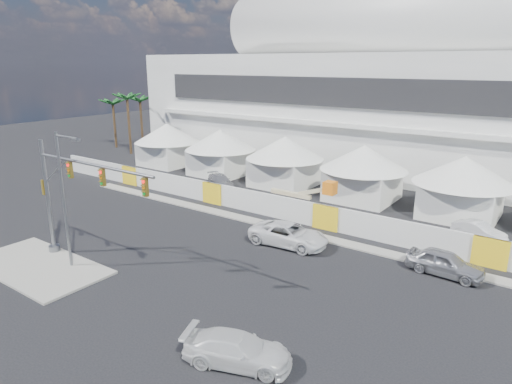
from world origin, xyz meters
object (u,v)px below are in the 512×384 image
Objects in this scene: pickup_near at (237,350)px; traffic_mast at (66,196)px; lot_car_c at (221,181)px; sedan_silver at (445,263)px; pickup_curb at (289,235)px; streetlight_median at (65,192)px; boom_lift at (285,204)px; lot_car_a at (479,231)px.

pickup_near is 16.43m from traffic_mast.
pickup_near is 0.43× the size of traffic_mast.
sedan_silver is at bearing -78.45° from lot_car_c.
pickup_near is (-5.13, -14.68, -0.09)m from sedan_silver.
sedan_silver is at bearing 30.88° from traffic_mast.
pickup_curb is 0.67× the size of streetlight_median.
streetlight_median is 18.53m from boom_lift.
streetlight_median reaches higher than traffic_mast.
lot_car_a is at bearing 43.61° from traffic_mast.
streetlight_median is at bearing -33.59° from traffic_mast.
streetlight_median is 1.20× the size of boom_lift.
boom_lift is (-3.82, 5.60, 0.19)m from pickup_curb.
lot_car_a is 25.81m from lot_car_c.
streetlight_median is at bearing 136.00° from pickup_curb.
sedan_silver is at bearing -14.61° from boom_lift.
sedan_silver is at bearing 33.57° from streetlight_median.
pickup_near reaches higher than lot_car_c.
streetlight_median is (-20.43, -21.14, 4.54)m from lot_car_a.
boom_lift is (-14.41, 3.97, 0.20)m from sedan_silver.
sedan_silver is 10.71m from pickup_curb.
traffic_mast is at bearing 152.80° from lot_car_a.
sedan_silver is 24.31m from streetlight_median.
lot_car_c is at bearing 160.17° from boom_lift.
traffic_mast reaches higher than pickup_curb.
lot_car_c is at bearing 108.87° from lot_car_a.
traffic_mast reaches higher than lot_car_c.
sedan_silver reaches higher than lot_car_c.
lot_car_c is at bearing 75.74° from sedan_silver.
lot_car_a is at bearing 45.97° from streetlight_median.
lot_car_c is 11.64m from boom_lift.
lot_car_c is at bearing 101.89° from traffic_mast.
lot_car_c is at bearing 20.99° from pickup_near.
streetlight_median is at bearing 155.16° from lot_car_a.
traffic_mast is 1.55× the size of boom_lift.
lot_car_c is (-14.71, 9.69, -0.17)m from pickup_curb.
boom_lift is (5.51, 17.19, -4.19)m from streetlight_median.
pickup_near is at bearing -62.77° from boom_lift.
streetlight_median is (-19.92, -13.22, 4.38)m from sedan_silver.
sedan_silver is at bearing -39.82° from pickup_near.
pickup_curb is (-10.59, -1.63, 0.01)m from sedan_silver.
sedan_silver is at bearing -164.52° from lot_car_a.
lot_car_a is 0.54× the size of boom_lift.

